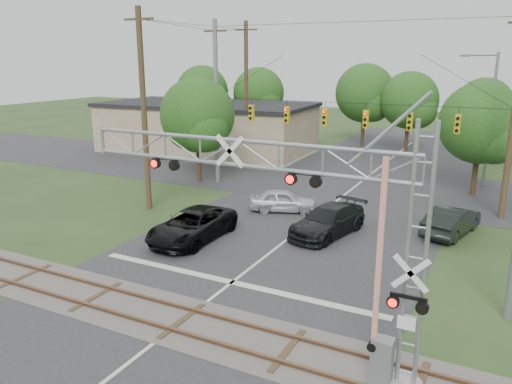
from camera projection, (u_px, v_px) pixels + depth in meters
The scene contains 14 objects.
ground at pixel (145, 351), 15.65m from camera, with size 160.00×160.00×0.00m, color #263C1C.
road_main at pixel (278, 247), 24.24m from camera, with size 14.00×90.00×0.02m, color #252427.
road_cross at pixel (358, 184), 36.28m from camera, with size 90.00×12.00×0.02m, color #252427.
railroad_track at pixel (182, 321), 17.36m from camera, with size 90.00×3.20×0.17m.
crossing_gantry at pixel (299, 216), 13.91m from camera, with size 10.93×0.96×7.47m.
traffic_signal_span at pixel (359, 112), 30.97m from camera, with size 19.34×0.36×11.50m.
pickup_black at pixel (192, 225), 25.04m from camera, with size 2.54×5.51×1.53m, color black.
car_dark at pixel (328, 221), 25.77m from camera, with size 2.12×5.21×1.51m, color black.
sedan_silver at pixel (283, 200), 29.76m from camera, with size 1.59×3.95×1.35m, color #B6B7BE.
suv_dark at pixel (451, 220), 25.84m from camera, with size 1.59×4.56×1.50m, color black.
commercial_building at pixel (207, 127), 48.73m from camera, with size 20.72×11.41×4.72m.
streetlight at pixel (488, 113), 34.50m from camera, with size 2.48×0.26×9.30m.
utility_poles at pixel (402, 100), 31.45m from camera, with size 25.02×28.22×14.42m.
treeline at pixel (417, 102), 43.50m from camera, with size 52.90×27.74×9.38m.
Camera 1 is at (9.39, -10.71, 8.88)m, focal length 35.00 mm.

